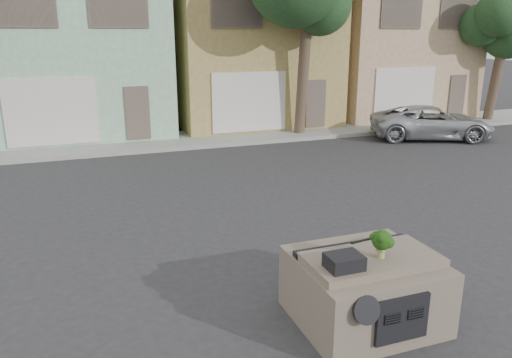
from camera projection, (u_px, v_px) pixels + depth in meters
ground_plane at (284, 244)px, 10.28m from camera, size 120.00×120.00×0.00m
sidewalk at (179, 140)px, 19.71m from camera, size 40.00×3.00×0.15m
townhouse_mint at (74, 42)px, 21.10m from camera, size 7.20×8.20×7.55m
townhouse_tan at (242, 41)px, 23.58m from camera, size 7.20×8.20×7.55m
townhouse_beige at (378, 40)px, 26.07m from camera, size 7.20×8.20×7.55m
silver_pickup at (430, 139)px, 20.39m from camera, size 5.27×3.83×1.33m
tree_near at (304, 30)px, 19.55m from camera, size 4.40×4.00×8.50m
tree_far at (498, 59)px, 23.21m from camera, size 3.20×3.00×6.00m
car_dashboard at (364, 286)px, 7.42m from camera, size 2.00×1.80×1.12m
instrument_hump at (344, 262)px, 6.73m from camera, size 0.48×0.38×0.20m
wiper_arm at (369, 239)px, 7.69m from camera, size 0.69×0.15×0.02m
broccoli at (382, 244)px, 7.02m from camera, size 0.48×0.48×0.42m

